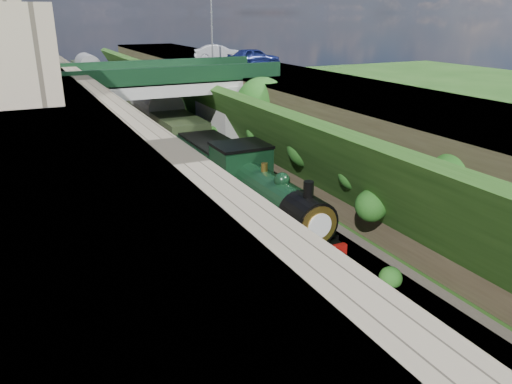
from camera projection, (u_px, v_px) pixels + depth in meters
ground at (350, 336)px, 17.39m from camera, size 160.00×160.00×0.00m
trackbed at (177, 175)px, 34.28m from camera, size 10.00×90.00×0.20m
retaining_wall at (89, 135)px, 30.87m from camera, size 1.00×90.00×7.00m
street_plateau_left at (27, 141)px, 29.43m from camera, size 6.00×90.00×7.00m
street_plateau_right at (298, 119)px, 37.17m from camera, size 8.00×90.00×6.25m
embankment_slope at (252, 132)px, 34.33m from camera, size 4.31×90.00×6.36m
track_left at (148, 177)px, 33.41m from camera, size 2.50×90.00×0.20m
track_right at (194, 171)px, 34.73m from camera, size 2.50×90.00×0.20m
road_bridge at (170, 107)px, 36.71m from camera, size 16.00×6.40×7.25m
building_near at (2, 51)px, 22.29m from camera, size 4.00×8.00×4.00m
tree at (262, 105)px, 34.09m from camera, size 3.60×3.80×6.60m
lamppost at (212, 26)px, 43.65m from camera, size 0.87×0.15×6.00m
car_blue at (254, 57)px, 42.59m from camera, size 4.73×2.22×1.56m
car_silver at (219, 53)px, 47.40m from camera, size 4.91×2.80×1.53m
locomotive at (266, 199)px, 24.79m from camera, size 3.10×10.22×3.83m
tender at (212, 166)px, 31.12m from camera, size 2.70×6.00×3.05m
coach_front at (158, 122)px, 41.64m from camera, size 2.90×18.00×3.70m
coach_middle at (114, 92)px, 57.55m from camera, size 2.90×18.00×3.70m
coach_rear at (89, 75)px, 73.46m from camera, size 2.90×18.00×3.70m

